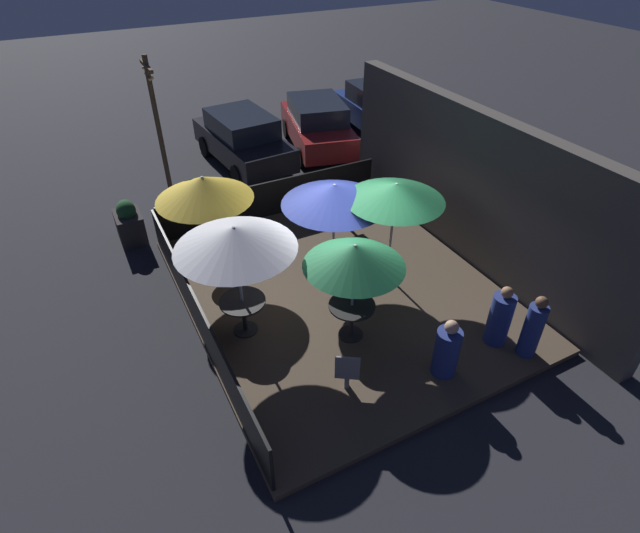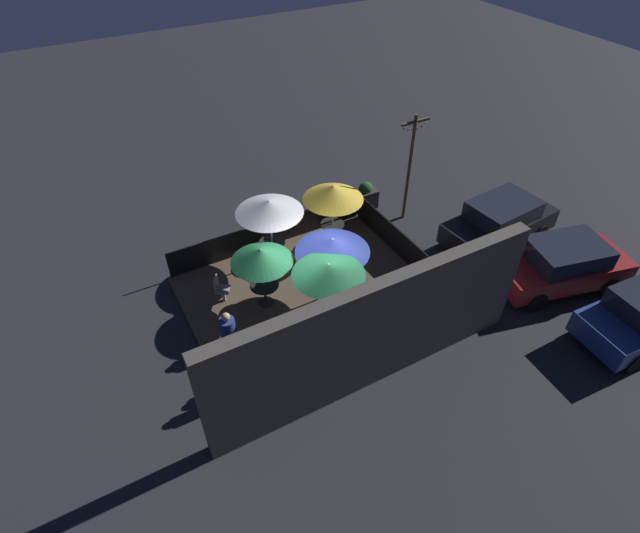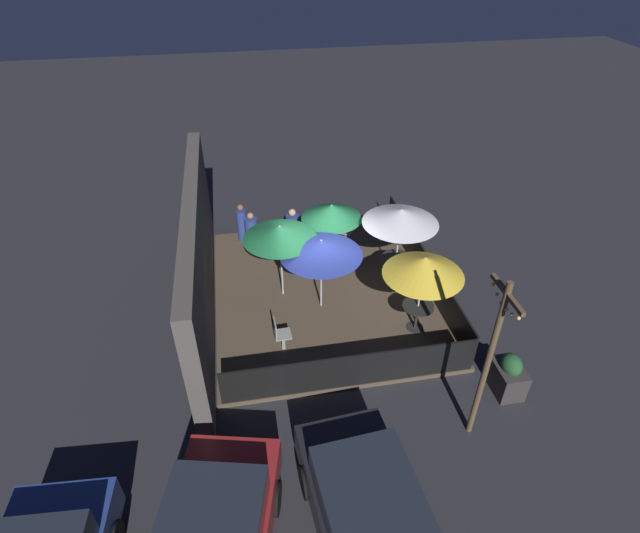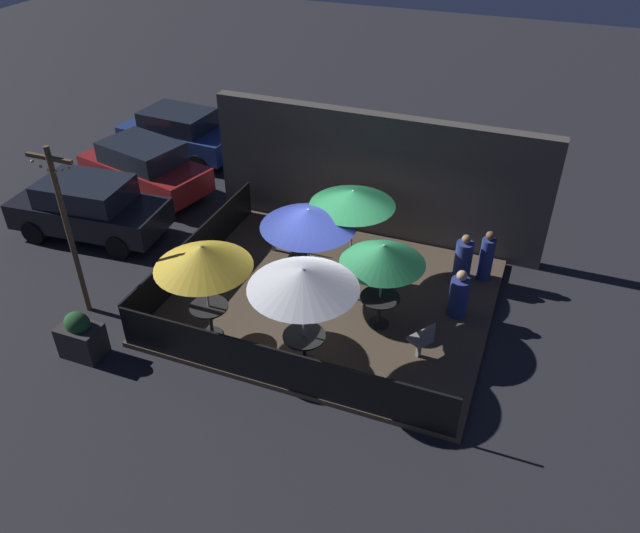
% 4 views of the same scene
% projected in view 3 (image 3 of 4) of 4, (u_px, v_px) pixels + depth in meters
% --- Properties ---
extents(ground_plane, '(60.00, 60.00, 0.00)m').
position_uv_depth(ground_plane, '(323.00, 294.00, 14.41)').
color(ground_plane, '#26262B').
extents(patio_deck, '(7.16, 6.09, 0.12)m').
position_uv_depth(patio_deck, '(323.00, 292.00, 14.37)').
color(patio_deck, brown).
rests_on(patio_deck, ground_plane).
extents(building_wall, '(8.76, 0.36, 3.40)m').
position_uv_depth(building_wall, '(199.00, 257.00, 12.94)').
color(building_wall, '#4C4742').
rests_on(building_wall, ground_plane).
extents(fence_front, '(6.96, 0.05, 0.95)m').
position_uv_depth(fence_front, '(424.00, 267.00, 14.49)').
color(fence_front, black).
rests_on(fence_front, patio_deck).
extents(fence_side_left, '(0.05, 5.89, 0.95)m').
position_uv_depth(fence_side_left, '(351.00, 371.00, 11.24)').
color(fence_side_left, black).
rests_on(fence_side_left, patio_deck).
extents(patio_umbrella_0, '(1.99, 1.99, 2.25)m').
position_uv_depth(patio_umbrella_0, '(424.00, 266.00, 11.92)').
color(patio_umbrella_0, '#B2B2B7').
rests_on(patio_umbrella_0, patio_deck).
extents(patio_umbrella_1, '(2.12, 2.12, 2.32)m').
position_uv_depth(patio_umbrella_1, '(401.00, 216.00, 13.61)').
color(patio_umbrella_1, '#B2B2B7').
rests_on(patio_umbrella_1, patio_deck).
extents(patio_umbrella_2, '(1.78, 1.78, 2.05)m').
position_uv_depth(patio_umbrella_2, '(332.00, 212.00, 14.35)').
color(patio_umbrella_2, '#B2B2B7').
rests_on(patio_umbrella_2, patio_deck).
extents(patio_umbrella_3, '(2.15, 2.15, 2.14)m').
position_uv_depth(patio_umbrella_3, '(321.00, 247.00, 12.69)').
color(patio_umbrella_3, '#B2B2B7').
rests_on(patio_umbrella_3, patio_deck).
extents(patio_umbrella_4, '(1.98, 1.98, 2.25)m').
position_uv_depth(patio_umbrella_4, '(280.00, 232.00, 13.02)').
color(patio_umbrella_4, '#B2B2B7').
rests_on(patio_umbrella_4, patio_deck).
extents(dining_table_0, '(0.81, 0.81, 0.76)m').
position_uv_depth(dining_table_0, '(417.00, 310.00, 12.74)').
color(dining_table_0, black).
rests_on(dining_table_0, patio_deck).
extents(dining_table_1, '(0.86, 0.86, 0.73)m').
position_uv_depth(dining_table_1, '(396.00, 261.00, 14.51)').
color(dining_table_1, black).
rests_on(dining_table_1, patio_deck).
extents(dining_table_2, '(0.86, 0.86, 0.74)m').
position_uv_depth(dining_table_2, '(331.00, 248.00, 15.08)').
color(dining_table_2, black).
rests_on(dining_table_2, patio_deck).
extents(patio_chair_0, '(0.42, 0.42, 0.94)m').
position_uv_depth(patio_chair_0, '(280.00, 334.00, 12.17)').
color(patio_chair_0, gray).
rests_on(patio_chair_0, patio_deck).
extents(patio_chair_1, '(0.55, 0.55, 0.90)m').
position_uv_depth(patio_chair_1, '(346.00, 229.00, 16.13)').
color(patio_chair_1, gray).
rests_on(patio_chair_1, patio_deck).
extents(patron_0, '(0.58, 0.58, 1.26)m').
position_uv_depth(patron_0, '(252.00, 232.00, 15.86)').
color(patron_0, navy).
rests_on(patron_0, patio_deck).
extents(patron_1, '(0.52, 0.52, 1.16)m').
position_uv_depth(patron_1, '(293.00, 227.00, 16.21)').
color(patron_1, navy).
rests_on(patron_1, patio_deck).
extents(patron_2, '(0.36, 0.36, 1.30)m').
position_uv_depth(patron_2, '(242.00, 224.00, 16.19)').
color(patron_2, navy).
rests_on(patron_2, patio_deck).
extents(planter_box, '(0.86, 0.60, 1.08)m').
position_uv_depth(planter_box, '(508.00, 375.00, 11.30)').
color(planter_box, '#332D2D').
rests_on(planter_box, ground_plane).
extents(light_post, '(1.10, 0.12, 4.01)m').
position_uv_depth(light_post, '(489.00, 357.00, 9.37)').
color(light_post, brown).
rests_on(light_post, ground_plane).
extents(parked_car_0, '(4.20, 2.05, 1.62)m').
position_uv_depth(parked_car_0, '(371.00, 522.00, 8.25)').
color(parked_car_0, black).
rests_on(parked_car_0, ground_plane).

